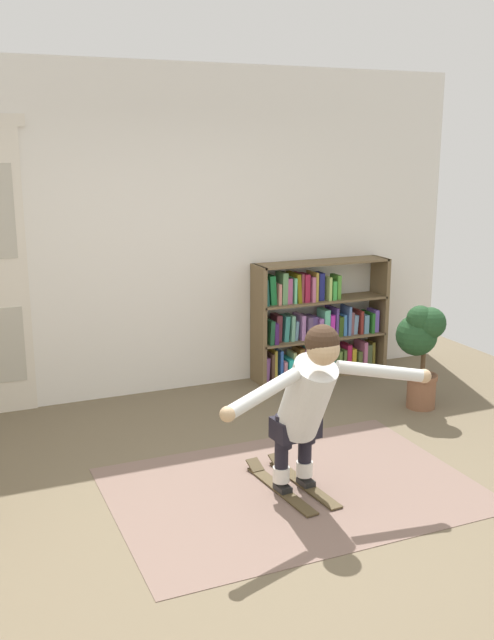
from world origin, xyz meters
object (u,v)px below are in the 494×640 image
at_px(bookshelf, 316,326).
at_px(skis_pair, 290,484).
at_px(person_skier, 308,396).
at_px(potted_plant, 421,342).

distance_m(bookshelf, skis_pair, 2.47).
relative_size(skis_pair, person_skier, 0.55).
bearing_deg(person_skier, bookshelf, 60.21).
bearing_deg(bookshelf, skis_pair, -122.40).
height_order(skis_pair, person_skier, person_skier).
bearing_deg(bookshelf, potted_plant, -72.99).
height_order(potted_plant, skis_pair, potted_plant).
bearing_deg(skis_pair, person_skier, -84.97).
distance_m(skis_pair, person_skier, 0.71).
height_order(bookshelf, skis_pair, bookshelf).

